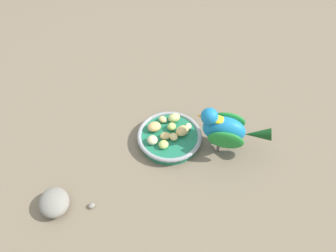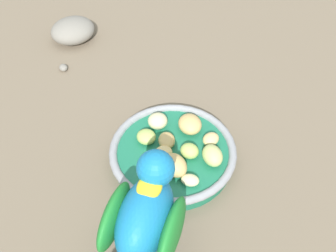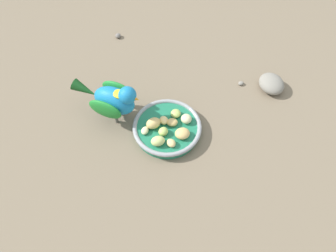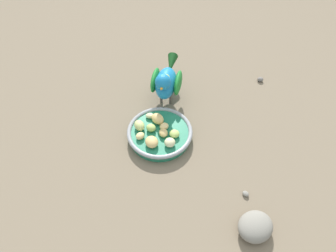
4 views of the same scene
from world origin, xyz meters
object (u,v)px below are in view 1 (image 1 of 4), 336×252
object	(u,v)px
apple_piece_8	(163,119)
apple_piece_9	(182,131)
feeding_bowl	(170,137)
apple_piece_4	(188,126)
parrot	(225,129)
rock_large	(54,202)
apple_piece_7	(152,140)
apple_piece_0	(174,118)
apple_piece_6	(165,136)
apple_piece_1	(174,137)
apple_piece_3	(171,127)
pebble_1	(92,206)
apple_piece_5	(164,144)
apple_piece_2	(154,127)

from	to	relation	value
apple_piece_8	apple_piece_9	distance (m)	0.07
feeding_bowl	apple_piece_4	distance (m)	0.06
parrot	rock_large	bearing A→B (deg)	36.06
apple_piece_7	apple_piece_8	bearing A→B (deg)	63.26
apple_piece_0	apple_piece_6	distance (m)	0.07
feeding_bowl	apple_piece_6	size ratio (longest dim) A/B	6.30
feeding_bowl	apple_piece_1	distance (m)	0.02
feeding_bowl	apple_piece_1	world-z (taller)	apple_piece_1
apple_piece_3	apple_piece_7	world-z (taller)	apple_piece_7
apple_piece_3	apple_piece_9	xyz separation A→B (m)	(0.03, -0.02, 0.00)
feeding_bowl	pebble_1	size ratio (longest dim) A/B	11.08
apple_piece_5	apple_piece_8	distance (m)	0.09
apple_piece_6	pebble_1	world-z (taller)	apple_piece_6
apple_piece_1	rock_large	size ratio (longest dim) A/B	0.32
apple_piece_3	pebble_1	distance (m)	0.30
apple_piece_5	apple_piece_8	bearing A→B (deg)	84.25
feeding_bowl	apple_piece_8	distance (m)	0.06
apple_piece_0	parrot	distance (m)	0.16
pebble_1	apple_piece_1	bearing A→B (deg)	35.96
apple_piece_6	apple_piece_1	bearing A→B (deg)	-13.53
apple_piece_6	parrot	distance (m)	0.17
apple_piece_3	apple_piece_8	size ratio (longest dim) A/B	1.05
apple_piece_2	pebble_1	world-z (taller)	apple_piece_2
pebble_1	parrot	bearing A→B (deg)	20.59
apple_piece_2	apple_piece_5	world-z (taller)	apple_piece_2
apple_piece_2	pebble_1	size ratio (longest dim) A/B	2.34
apple_piece_1	apple_piece_4	world-z (taller)	apple_piece_1
apple_piece_4	pebble_1	size ratio (longest dim) A/B	1.50
apple_piece_2	apple_piece_7	world-z (taller)	apple_piece_2
apple_piece_4	apple_piece_3	bearing A→B (deg)	176.19
apple_piece_1	apple_piece_2	xyz separation A→B (m)	(-0.05, 0.04, 0.00)
rock_large	pebble_1	size ratio (longest dim) A/B	4.89
apple_piece_0	apple_piece_5	xyz separation A→B (m)	(-0.04, -0.09, -0.00)
apple_piece_5	rock_large	distance (m)	0.31
apple_piece_4	apple_piece_7	bearing A→B (deg)	-160.12
apple_piece_6	apple_piece_9	size ratio (longest dim) A/B	0.74
apple_piece_5	apple_piece_8	xyz separation A→B (m)	(0.01, 0.09, -0.00)
apple_piece_7	apple_piece_6	bearing A→B (deg)	16.85
apple_piece_8	apple_piece_5	bearing A→B (deg)	-95.75
apple_piece_7	apple_piece_0	bearing A→B (deg)	45.64
feeding_bowl	pebble_1	xyz separation A→B (m)	(-0.21, -0.18, -0.01)
apple_piece_0	apple_piece_3	size ratio (longest dim) A/B	1.34
apple_piece_1	apple_piece_4	size ratio (longest dim) A/B	1.04
feeding_bowl	apple_piece_2	bearing A→B (deg)	145.28
apple_piece_6	apple_piece_9	bearing A→B (deg)	9.61
rock_large	apple_piece_3	bearing A→B (deg)	31.60
apple_piece_1	apple_piece_9	size ratio (longest dim) A/B	0.66
apple_piece_9	pebble_1	world-z (taller)	apple_piece_9
apple_piece_8	apple_piece_4	bearing A→B (deg)	-27.51
apple_piece_1	apple_piece_8	world-z (taller)	same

